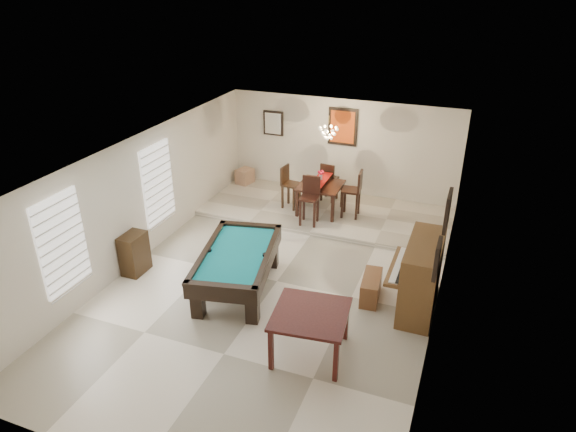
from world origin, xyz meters
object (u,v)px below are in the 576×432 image
Objects in this scene: apothecary_chest at (134,253)px; dining_chair_north at (330,181)px; dining_chair_west at (291,187)px; chandelier at (329,129)px; dining_table at (320,196)px; pool_table at (238,271)px; square_table at (310,333)px; piano_bench at (371,287)px; upright_piano at (412,274)px; dining_chair_east at (351,194)px; dining_chair_south at (309,202)px; flower_vase at (321,175)px; corner_bench at (245,176)px.

apothecary_chest is 5.27m from dining_chair_north.
dining_chair_west is 1.77× the size of chandelier.
chandelier is at bearing -74.94° from dining_chair_west.
chandelier reaches higher than dining_table.
square_table is at bearing -45.35° from pool_table.
piano_bench is (2.42, 0.62, -0.16)m from pool_table.
dining_chair_west reaches higher than piano_bench.
pool_table is 2.50m from piano_bench.
apothecary_chest is at bearing -171.22° from upright_piano.
upright_piano is 1.49× the size of dining_chair_west.
dining_chair_east reaches higher than square_table.
upright_piano reaches higher than dining_chair_south.
dining_chair_south reaches higher than apothecary_chest.
dining_chair_north is at bearing 71.90° from pool_table.
dining_chair_east is (1.23, 3.62, 0.31)m from pool_table.
piano_bench is (0.56, 1.84, -0.17)m from square_table.
dining_chair_south is 1.00m from dining_chair_west.
pool_table is at bearing 146.59° from square_table.
upright_piano is 6.22× the size of flower_vase.
square_table is 1.90× the size of chandelier.
apothecary_chest is (-5.32, -0.82, -0.24)m from upright_piano.
dining_chair_west is (-0.71, 0.70, -0.03)m from dining_chair_south.
upright_piano is 5.39m from apothecary_chest.
dining_table is (-1.38, 4.82, 0.15)m from square_table.
dining_chair_west is 1.78m from chandelier.
dining_chair_south is at bearing 69.54° from pool_table.
dining_chair_west reaches higher than apothecary_chest.
flower_vase reaches higher than corner_bench.
apothecary_chest is 0.83× the size of dining_chair_north.
dining_chair_north is (-1.38, 5.59, 0.23)m from square_table.
dining_table is at bearing -21.97° from corner_bench.
flower_vase is at bearing 123.19° from piano_bench.
dining_chair_north is (0.47, 4.37, 0.24)m from pool_table.
dining_chair_north reaches higher than corner_bench.
piano_bench is at bearing 72.97° from square_table.
dining_chair_north is at bearing 83.18° from dining_chair_south.
square_table is 1.07× the size of dining_chair_west.
chandelier reaches higher than dining_chair_west.
square_table is 5.06m from flower_vase.
apothecary_chest is at bearing -170.21° from piano_bench.
dining_chair_south is (-1.99, 2.27, 0.46)m from piano_bench.
upright_piano reaches higher than dining_table.
dining_chair_north is 1.06m from dining_chair_east.
dining_table is (2.66, 3.77, 0.12)m from apothecary_chest.
square_table is at bearing -124.29° from upright_piano.
flower_vase is (0.47, 3.59, 0.70)m from pool_table.
upright_piano is 3.53× the size of corner_bench.
apothecary_chest reaches higher than corner_bench.
dining_chair_north reaches higher than piano_bench.
dining_table is 0.78m from dining_chair_north.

